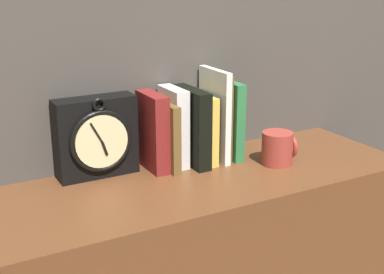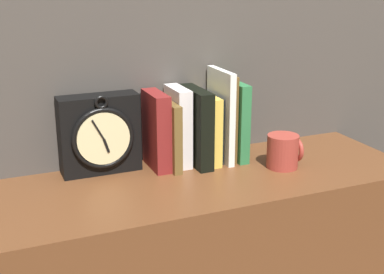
% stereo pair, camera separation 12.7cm
% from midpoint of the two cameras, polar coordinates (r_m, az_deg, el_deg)
% --- Properties ---
extents(clock, '(0.20, 0.08, 0.21)m').
position_cam_midpoint_polar(clock, '(1.34, -7.12, 0.22)').
color(clock, black).
rests_on(clock, bookshelf).
extents(book_slot0_maroon, '(0.04, 0.12, 0.20)m').
position_cam_midpoint_polar(book_slot0_maroon, '(1.36, -1.14, 0.64)').
color(book_slot0_maroon, maroon).
rests_on(book_slot0_maroon, bookshelf).
extents(book_slot1_brown, '(0.02, 0.14, 0.17)m').
position_cam_midpoint_polar(book_slot1_brown, '(1.37, 0.18, 0.23)').
color(book_slot1_brown, brown).
rests_on(book_slot1_brown, bookshelf).
extents(book_slot2_white, '(0.04, 0.11, 0.20)m').
position_cam_midpoint_polar(book_slot2_white, '(1.38, 1.14, 1.11)').
color(book_slot2_white, silver).
rests_on(book_slot2_white, bookshelf).
extents(book_slot3_black, '(0.04, 0.15, 0.20)m').
position_cam_midpoint_polar(book_slot3_black, '(1.39, 3.07, 1.04)').
color(book_slot3_black, black).
rests_on(book_slot3_black, bookshelf).
extents(book_slot4_yellow, '(0.02, 0.13, 0.18)m').
position_cam_midpoint_polar(book_slot4_yellow, '(1.41, 4.28, 0.91)').
color(book_slot4_yellow, gold).
rests_on(book_slot4_yellow, bookshelf).
extents(book_slot5_black, '(0.01, 0.11, 0.18)m').
position_cam_midpoint_polar(book_slot5_black, '(1.43, 4.77, 0.97)').
color(book_slot5_black, black).
rests_on(book_slot5_black, bookshelf).
extents(book_slot6_white, '(0.02, 0.14, 0.24)m').
position_cam_midpoint_polar(book_slot6_white, '(1.42, 5.65, 2.26)').
color(book_slot6_white, white).
rests_on(book_slot6_white, bookshelf).
extents(book_slot7_brown, '(0.01, 0.12, 0.23)m').
position_cam_midpoint_polar(book_slot7_brown, '(1.43, 6.10, 2.17)').
color(book_slot7_brown, brown).
rests_on(book_slot7_brown, bookshelf).
extents(book_slot8_green, '(0.03, 0.14, 0.21)m').
position_cam_midpoint_polar(book_slot8_green, '(1.44, 7.03, 1.77)').
color(book_slot8_green, '#2B7340').
rests_on(book_slot8_green, bookshelf).
extents(mug, '(0.09, 0.08, 0.09)m').
position_cam_midpoint_polar(mug, '(1.41, 12.32, -1.53)').
color(mug, '#9E382D').
rests_on(mug, bookshelf).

